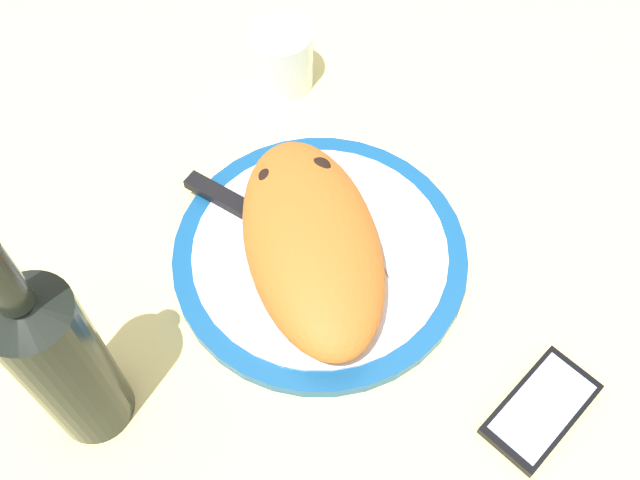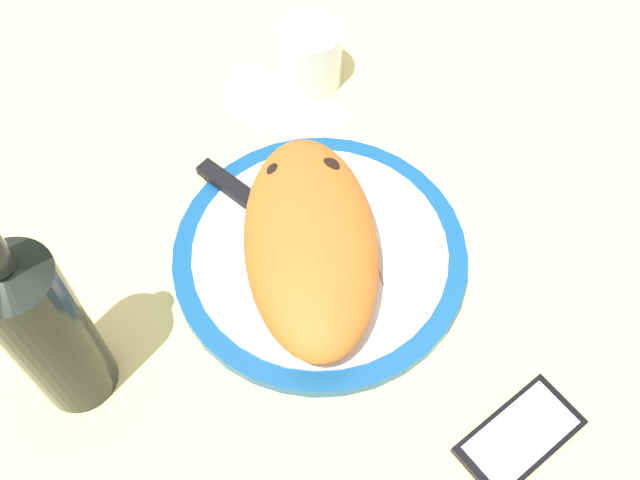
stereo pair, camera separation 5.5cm
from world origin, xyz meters
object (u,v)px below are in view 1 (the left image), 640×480
at_px(plate, 320,254).
at_px(smartphone, 541,409).
at_px(calzone, 312,243).
at_px(knife, 246,210).
at_px(wine_bottle, 61,360).
at_px(fork, 358,210).
at_px(water_glass, 282,61).

distance_m(plate, smartphone, 0.28).
distance_m(calzone, knife, 0.10).
relative_size(plate, wine_bottle, 1.09).
height_order(plate, knife, knife).
relative_size(fork, smartphone, 1.22).
height_order(calzone, smartphone, calzone).
relative_size(calzone, fork, 1.81).
xyz_separation_m(fork, smartphone, (-0.28, -0.05, -0.02)).
bearing_deg(wine_bottle, water_glass, -49.01).
bearing_deg(calzone, smartphone, -153.72).
bearing_deg(wine_bottle, knife, -59.56).
height_order(fork, wine_bottle, wine_bottle).
bearing_deg(plate, smartphone, -156.68).
bearing_deg(plate, knife, 31.76).
height_order(plate, water_glass, water_glass).
bearing_deg(wine_bottle, smartphone, -118.26).
bearing_deg(fork, calzone, 112.94).
distance_m(smartphone, water_glass, 0.52).
distance_m(knife, smartphone, 0.38).
bearing_deg(calzone, water_glass, -19.80).
xyz_separation_m(smartphone, water_glass, (0.52, 0.03, 0.03)).
bearing_deg(water_glass, smartphone, -177.08).
relative_size(knife, smartphone, 1.58).
bearing_deg(plate, water_glass, -17.71).
height_order(water_glass, wine_bottle, wine_bottle).
height_order(fork, knife, knife).
relative_size(fork, water_glass, 2.04).
relative_size(knife, wine_bottle, 0.72).
distance_m(fork, knife, 0.13).
distance_m(calzone, smartphone, 0.28).
relative_size(plate, smartphone, 2.39).
distance_m(fork, wine_bottle, 0.36).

